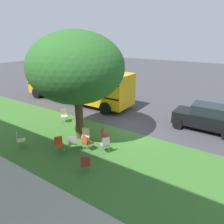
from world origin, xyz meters
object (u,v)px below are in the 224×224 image
Objects in this scene: chair_3 at (64,115)px; chair_8 at (20,139)px; school_bus at (76,82)px; chair_5 at (105,144)px; chair_6 at (86,134)px; chair_0 at (86,163)px; chair_7 at (59,144)px; chair_2 at (72,142)px; chair_4 at (104,133)px; street_tree at (76,68)px; chair_1 at (87,142)px; parked_car at (206,117)px.

chair_8 is at bearing 99.73° from chair_3.
chair_5 is at bearing 141.25° from school_bus.
chair_6 and chair_8 have the same top height.
chair_6 is (1.76, -2.07, 0.00)m from chair_0.
chair_7 is (0.45, 1.52, 0.00)m from chair_6.
chair_2 is 2.84m from chair_8.
street_tree is at bearing 11.20° from chair_4.
chair_7 is (-0.28, 1.87, -3.50)m from street_tree.
chair_2 is at bearing 117.66° from street_tree.
chair_7 is at bearing -159.01° from chair_8.
chair_7 is at bearing 126.64° from school_bus.
chair_1 is 1.00× the size of chair_8.
parked_car is at bearing -128.15° from chair_2.
street_tree is at bearing -124.01° from chair_8.
chair_0 is at bearing 130.33° from chair_6.
chair_1 is at bearing -151.25° from chair_8.
chair_4 and chair_8 have the same top height.
chair_6 is 0.08× the size of school_bus.
school_bus is at bearing -46.11° from street_tree.
chair_2 is 1.02m from chair_6.
chair_5 is at bearing -158.45° from chair_1.
chair_2 is 1.68m from chair_5.
chair_3 is at bearing -24.85° from street_tree.
chair_2 is (0.58, 0.41, 0.00)m from chair_1.
chair_2 is 8.27m from parked_car.
chair_6 is 7.49m from parked_car.
chair_8 is at bearing 27.12° from chair_2.
chair_4 is 4.45m from chair_8.
chair_6 is at bearing 154.89° from chair_3.
chair_3 is (2.46, -1.14, -3.50)m from street_tree.
chair_5 is 1.00× the size of chair_6.
chair_4 is at bearing 48.14° from parked_car.
chair_0 is 1.00× the size of chair_6.
chair_2 and chair_5 have the same top height.
parked_car reaches higher than chair_0.
chair_8 is 0.24× the size of parked_car.
chair_0 is 4.29m from chair_8.
chair_7 is at bearing 60.48° from chair_4.
chair_7 is 0.24× the size of parked_car.
chair_5 is at bearing 57.74° from parked_car.
chair_1 is (1.18, -1.46, 0.00)m from chair_0.
street_tree reaches higher than chair_3.
chair_2 is at bearing 141.64° from chair_3.
chair_0 is 2.71m from chair_6.
school_bus is (5.64, -6.49, 1.24)m from chair_2.
chair_1 is 0.08× the size of school_bus.
chair_3 is 3.87m from chair_8.
chair_6 is 0.24× the size of parked_car.
chair_8 is (2.53, 1.29, 0.00)m from chair_2.
chair_5 is at bearing 127.80° from chair_4.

